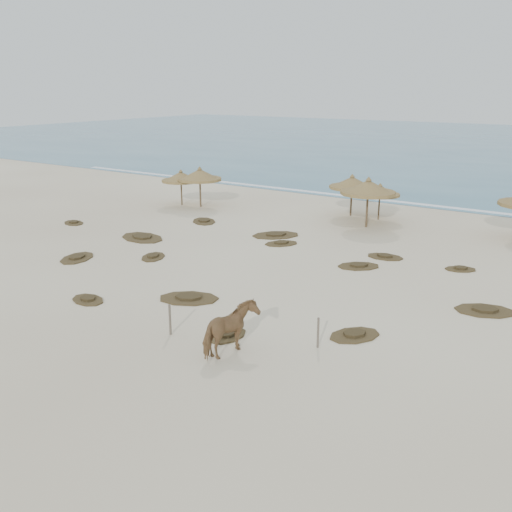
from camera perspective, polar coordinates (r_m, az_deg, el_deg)
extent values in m
plane|color=beige|center=(22.68, -7.92, -5.53)|extent=(160.00, 160.00, 0.00)
cube|color=white|center=(44.70, 14.81, 5.16)|extent=(70.00, 0.60, 0.01)
cylinder|color=brown|center=(41.85, -5.60, 6.42)|extent=(0.13, 0.13, 2.21)
cylinder|color=olive|center=(41.70, -5.63, 7.65)|extent=(3.78, 3.78, 0.19)
cone|color=olive|center=(41.65, -5.65, 8.12)|extent=(3.66, 3.66, 0.79)
cone|color=olive|center=(41.58, -5.66, 8.77)|extent=(0.38, 0.38, 0.23)
cylinder|color=brown|center=(42.67, -7.46, 6.40)|extent=(0.11, 0.11, 1.98)
cylinder|color=olive|center=(42.54, -7.51, 7.48)|extent=(3.75, 3.75, 0.17)
cone|color=olive|center=(42.49, -7.52, 7.90)|extent=(3.62, 3.62, 0.71)
cone|color=olive|center=(42.43, -7.54, 8.46)|extent=(0.34, 0.34, 0.21)
cylinder|color=brown|center=(39.30, 9.50, 5.54)|extent=(0.12, 0.12, 2.14)
cylinder|color=olive|center=(39.14, 9.56, 6.81)|extent=(3.57, 3.57, 0.18)
cone|color=olive|center=(39.09, 9.59, 7.30)|extent=(3.45, 3.45, 0.76)
cone|color=olive|center=(39.02, 9.62, 7.96)|extent=(0.37, 0.37, 0.22)
cylinder|color=brown|center=(38.45, 12.20, 4.91)|extent=(0.10, 0.10, 1.83)
cylinder|color=olive|center=(38.30, 12.27, 6.02)|extent=(2.65, 2.65, 0.16)
cone|color=olive|center=(38.25, 12.30, 6.44)|extent=(2.56, 2.56, 0.65)
cone|color=olive|center=(38.19, 12.33, 7.02)|extent=(0.31, 0.31, 0.19)
cylinder|color=brown|center=(36.16, 11.04, 4.69)|extent=(0.14, 0.14, 2.38)
cylinder|color=olive|center=(35.98, 11.13, 6.23)|extent=(4.01, 4.01, 0.20)
cone|color=olive|center=(35.91, 11.16, 6.81)|extent=(3.88, 3.88, 0.85)
cone|color=olive|center=(35.83, 11.21, 7.61)|extent=(0.41, 0.41, 0.25)
imported|color=#936743|center=(18.75, -2.59, -7.38)|extent=(1.17, 2.16, 1.75)
cylinder|color=#62584A|center=(20.50, -8.60, -6.32)|extent=(0.11, 0.11, 1.14)
cylinder|color=#62584A|center=(19.45, 6.23, -7.63)|extent=(0.10, 0.10, 1.08)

